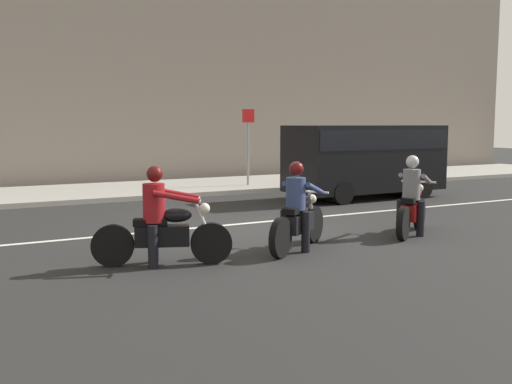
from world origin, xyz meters
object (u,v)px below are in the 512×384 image
(parked_van_black, at_px, (365,156))
(street_sign_post, at_px, (248,139))
(motorcycle_with_rider_gray, at_px, (412,202))
(motorcycle_with_rider_crimson, at_px, (161,225))
(motorcycle_with_rider_denim_blue, at_px, (298,214))

(parked_van_black, relative_size, street_sign_post, 1.83)
(motorcycle_with_rider_gray, height_order, street_sign_post, street_sign_post)
(motorcycle_with_rider_crimson, xyz_separation_m, motorcycle_with_rider_denim_blue, (2.47, -0.05, 0.00))
(motorcycle_with_rider_denim_blue, relative_size, parked_van_black, 0.39)
(parked_van_black, bearing_deg, motorcycle_with_rider_denim_blue, -137.44)
(motorcycle_with_rider_crimson, xyz_separation_m, street_sign_post, (6.21, 8.92, 1.06))
(motorcycle_with_rider_denim_blue, relative_size, motorcycle_with_rider_gray, 1.03)
(street_sign_post, bearing_deg, motorcycle_with_rider_denim_blue, -112.61)
(motorcycle_with_rider_denim_blue, xyz_separation_m, parked_van_black, (5.66, 5.19, 0.61))
(motorcycle_with_rider_denim_blue, bearing_deg, street_sign_post, 67.39)
(motorcycle_with_rider_gray, height_order, parked_van_black, parked_van_black)
(motorcycle_with_rider_gray, bearing_deg, street_sign_post, 83.76)
(motorcycle_with_rider_gray, relative_size, street_sign_post, 0.69)
(motorcycle_with_rider_denim_blue, distance_m, motorcycle_with_rider_gray, 2.78)
(motorcycle_with_rider_gray, bearing_deg, motorcycle_with_rider_crimson, -179.06)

